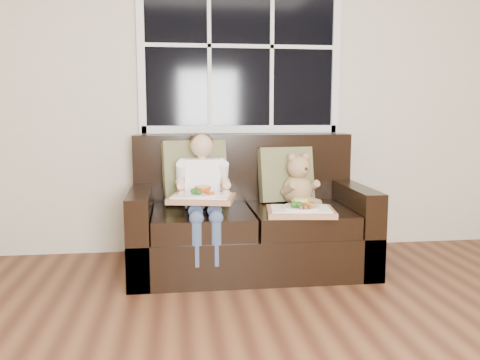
{
  "coord_description": "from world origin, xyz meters",
  "views": [
    {
      "loc": [
        -0.59,
        -1.62,
        1.16
      ],
      "look_at": [
        -0.15,
        1.85,
        0.67
      ],
      "focal_mm": 38.0,
      "sensor_mm": 36.0,
      "label": 1
    }
  ],
  "objects": [
    {
      "name": "pillow_right",
      "position": [
        0.25,
        2.17,
        0.66
      ],
      "size": [
        0.43,
        0.23,
        0.43
      ],
      "rotation": [
        -0.21,
        0.0,
        0.11
      ],
      "color": "olive",
      "rests_on": "loveseat"
    },
    {
      "name": "pillow_left",
      "position": [
        -0.45,
        2.17,
        0.69
      ],
      "size": [
        0.5,
        0.29,
        0.49
      ],
      "rotation": [
        -0.21,
        0.0,
        0.17
      ],
      "color": "olive",
      "rests_on": "loveseat"
    },
    {
      "name": "loveseat",
      "position": [
        -0.06,
        2.02,
        0.31
      ],
      "size": [
        1.7,
        0.92,
        0.96
      ],
      "color": "black",
      "rests_on": "ground"
    },
    {
      "name": "tray_right",
      "position": [
        0.24,
        1.67,
        0.48
      ],
      "size": [
        0.49,
        0.4,
        0.1
      ],
      "rotation": [
        0.0,
        0.0,
        -0.14
      ],
      "color": "#A9764C",
      "rests_on": "loveseat"
    },
    {
      "name": "teddy_bear",
      "position": [
        0.31,
        2.03,
        0.61
      ],
      "size": [
        0.28,
        0.33,
        0.4
      ],
      "rotation": [
        0.0,
        0.0,
        0.34
      ],
      "color": "#A68158",
      "rests_on": "loveseat"
    },
    {
      "name": "tray_left",
      "position": [
        -0.42,
        1.74,
        0.57
      ],
      "size": [
        0.49,
        0.41,
        0.1
      ],
      "rotation": [
        0.0,
        0.0,
        -0.22
      ],
      "color": "#A9764C",
      "rests_on": "child"
    },
    {
      "name": "child",
      "position": [
        -0.4,
        1.9,
        0.63
      ],
      "size": [
        0.36,
        0.59,
        0.82
      ],
      "color": "white",
      "rests_on": "loveseat"
    },
    {
      "name": "window_back",
      "position": [
        -0.06,
        2.48,
        1.65
      ],
      "size": [
        1.62,
        0.04,
        1.37
      ],
      "color": "black",
      "rests_on": "room_walls"
    }
  ]
}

